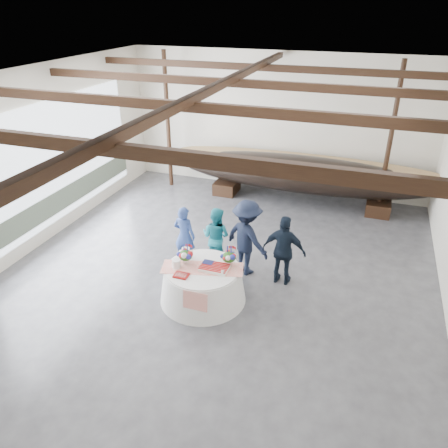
% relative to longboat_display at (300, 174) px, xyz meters
% --- Properties ---
extents(floor, '(10.00, 12.00, 0.01)m').
position_rel_longboat_display_xyz_m(floor, '(-1.04, -5.05, -0.98)').
color(floor, '#3D3D42').
rests_on(floor, ground).
extents(wall_back, '(10.00, 0.02, 4.50)m').
position_rel_longboat_display_xyz_m(wall_back, '(-1.04, 0.95, 1.27)').
color(wall_back, silver).
rests_on(wall_back, ground).
extents(wall_left, '(0.02, 12.00, 4.50)m').
position_rel_longboat_display_xyz_m(wall_left, '(-6.04, -5.05, 1.27)').
color(wall_left, silver).
rests_on(wall_left, ground).
extents(ceiling, '(10.00, 12.00, 0.01)m').
position_rel_longboat_display_xyz_m(ceiling, '(-1.04, -5.05, 3.52)').
color(ceiling, white).
rests_on(ceiling, wall_back).
extents(pavilion_structure, '(9.80, 11.76, 4.50)m').
position_rel_longboat_display_xyz_m(pavilion_structure, '(-1.04, -4.19, 3.02)').
color(pavilion_structure, black).
rests_on(pavilion_structure, ground).
extents(open_bay, '(0.03, 7.00, 3.20)m').
position_rel_longboat_display_xyz_m(open_bay, '(-5.99, -4.05, 0.84)').
color(open_bay, silver).
rests_on(open_bay, ground).
extents(longboat_display, '(8.20, 1.64, 1.54)m').
position_rel_longboat_display_xyz_m(longboat_display, '(0.00, 0.00, 0.00)').
color(longboat_display, black).
rests_on(longboat_display, ground).
extents(banquet_table, '(1.87, 1.87, 0.80)m').
position_rel_longboat_display_xyz_m(banquet_table, '(-1.03, -5.80, -0.58)').
color(banquet_table, silver).
rests_on(banquet_table, ground).
extents(tabletop_items, '(1.81, 1.02, 0.40)m').
position_rel_longboat_display_xyz_m(tabletop_items, '(-1.02, -5.68, -0.03)').
color(tabletop_items, red).
rests_on(tabletop_items, banquet_table).
extents(guest_woman_blue, '(0.59, 0.42, 1.54)m').
position_rel_longboat_display_xyz_m(guest_woman_blue, '(-1.99, -4.57, -0.21)').
color(guest_woman_blue, navy).
rests_on(guest_woman_blue, ground).
extents(guest_woman_teal, '(0.83, 0.69, 1.52)m').
position_rel_longboat_display_xyz_m(guest_woman_teal, '(-1.25, -4.33, -0.22)').
color(guest_woman_teal, teal).
rests_on(guest_woman_teal, ground).
extents(guest_man_left, '(1.39, 1.17, 1.87)m').
position_rel_longboat_display_xyz_m(guest_man_left, '(-0.45, -4.44, -0.05)').
color(guest_man_left, black).
rests_on(guest_man_left, ground).
extents(guest_man_right, '(1.02, 0.48, 1.70)m').
position_rel_longboat_display_xyz_m(guest_man_right, '(0.48, -4.60, -0.13)').
color(guest_man_right, black).
rests_on(guest_man_right, ground).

